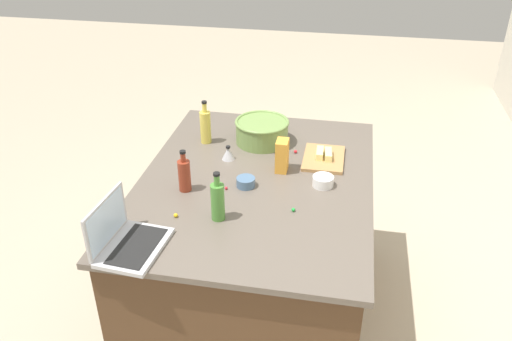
{
  "coord_description": "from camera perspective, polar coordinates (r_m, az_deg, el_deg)",
  "views": [
    {
      "loc": [
        2.2,
        0.42,
        2.25
      ],
      "look_at": [
        0.0,
        0.0,
        0.95
      ],
      "focal_mm": 36.66,
      "sensor_mm": 36.0,
      "label": 1
    }
  ],
  "objects": [
    {
      "name": "bottle_soy",
      "position": [
        2.51,
        -7.82,
        -0.44
      ],
      "size": [
        0.06,
        0.06,
        0.21
      ],
      "color": "maroon",
      "rests_on": "island_counter"
    },
    {
      "name": "candy_1",
      "position": [
        2.94,
        3.15,
        2.98
      ],
      "size": [
        0.02,
        0.02,
        0.02
      ],
      "primitive_type": "sphere",
      "color": "green",
      "rests_on": "island_counter"
    },
    {
      "name": "butter_stick_left",
      "position": [
        2.8,
        6.98,
        1.9
      ],
      "size": [
        0.11,
        0.04,
        0.04
      ],
      "primitive_type": "cube",
      "rotation": [
        0.0,
        0.0,
        0.03
      ],
      "color": "#F4E58C",
      "rests_on": "cutting_board"
    },
    {
      "name": "bottle_olive",
      "position": [
        2.29,
        -4.2,
        -3.3
      ],
      "size": [
        0.06,
        0.06,
        0.23
      ],
      "color": "#4C8C38",
      "rests_on": "island_counter"
    },
    {
      "name": "island_counter",
      "position": [
        2.87,
        -0.0,
        -8.62
      ],
      "size": [
        1.53,
        1.15,
        0.9
      ],
      "color": "#4C331E",
      "rests_on": "ground"
    },
    {
      "name": "cutting_board",
      "position": [
        2.81,
        7.4,
        1.33
      ],
      "size": [
        0.29,
        0.21,
        0.02
      ],
      "primitive_type": "cube",
      "color": "#AD7F4C",
      "rests_on": "island_counter"
    },
    {
      "name": "ramekin_small",
      "position": [
        2.57,
        7.33,
        -1.13
      ],
      "size": [
        0.1,
        0.1,
        0.05
      ],
      "primitive_type": "cylinder",
      "color": "white",
      "rests_on": "island_counter"
    },
    {
      "name": "kitchen_timer",
      "position": [
        2.78,
        -3.05,
        1.91
      ],
      "size": [
        0.07,
        0.07,
        0.08
      ],
      "color": "#B2B2B7",
      "rests_on": "island_counter"
    },
    {
      "name": "candy_2",
      "position": [
        2.36,
        -8.75,
        -4.86
      ],
      "size": [
        0.02,
        0.02,
        0.02
      ],
      "primitive_type": "sphere",
      "color": "yellow",
      "rests_on": "island_counter"
    },
    {
      "name": "bottle_oil",
      "position": [
        2.94,
        -5.54,
        4.85
      ],
      "size": [
        0.06,
        0.06,
        0.25
      ],
      "color": "#DBC64C",
      "rests_on": "island_counter"
    },
    {
      "name": "ground_plane",
      "position": [
        3.18,
        -0.0,
        -14.97
      ],
      "size": [
        12.0,
        12.0,
        0.0
      ],
      "primitive_type": "plane",
      "color": "#B7A88E"
    },
    {
      "name": "candy_0",
      "position": [
        2.38,
        4.1,
        -4.29
      ],
      "size": [
        0.02,
        0.02,
        0.02
      ],
      "primitive_type": "sphere",
      "color": "green",
      "rests_on": "island_counter"
    },
    {
      "name": "laptop",
      "position": [
        2.21,
        -14.06,
        -7.21
      ],
      "size": [
        0.33,
        0.25,
        0.22
      ],
      "color": "#B7B7BC",
      "rests_on": "island_counter"
    },
    {
      "name": "candy_bag",
      "position": [
        2.65,
        2.86,
        1.63
      ],
      "size": [
        0.09,
        0.06,
        0.17
      ],
      "primitive_type": "cube",
      "color": "gold",
      "rests_on": "island_counter"
    },
    {
      "name": "mixing_bowl_large",
      "position": [
        2.94,
        0.66,
        4.34
      ],
      "size": [
        0.3,
        0.3,
        0.13
      ],
      "color": "#72934C",
      "rests_on": "island_counter"
    },
    {
      "name": "ramekin_medium",
      "position": [
        2.55,
        -1.13,
        -1.27
      ],
      "size": [
        0.09,
        0.09,
        0.05
      ],
      "primitive_type": "cylinder",
      "color": "slate",
      "rests_on": "island_counter"
    },
    {
      "name": "candy_5",
      "position": [
        2.86,
        4.33,
        2.08
      ],
      "size": [
        0.02,
        0.02,
        0.02
      ],
      "primitive_type": "sphere",
      "color": "red",
      "rests_on": "island_counter"
    },
    {
      "name": "candy_4",
      "position": [
        2.53,
        -3.27,
        -1.93
      ],
      "size": [
        0.01,
        0.01,
        0.01
      ],
      "primitive_type": "sphere",
      "color": "red",
      "rests_on": "island_counter"
    },
    {
      "name": "butter_stick_right",
      "position": [
        2.79,
        7.89,
        1.76
      ],
      "size": [
        0.11,
        0.05,
        0.04
      ],
      "primitive_type": "cube",
      "rotation": [
        0.0,
        0.0,
        0.1
      ],
      "color": "#F4E58C",
      "rests_on": "cutting_board"
    }
  ]
}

